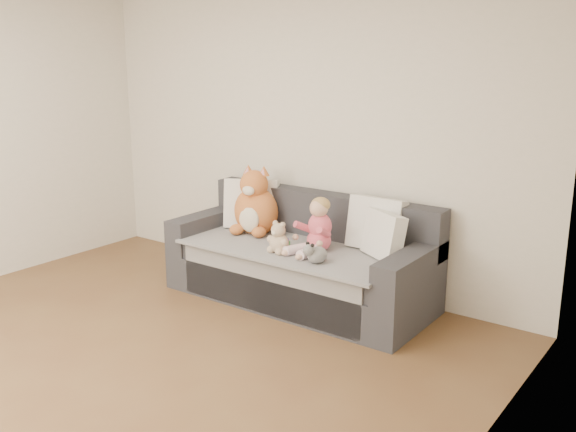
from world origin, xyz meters
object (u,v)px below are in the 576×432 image
object	(u,v)px
teddy_bear	(278,240)
sippy_cup	(284,243)
toddler	(317,229)
sofa	(302,263)
plush_cat	(255,207)

from	to	relation	value
teddy_bear	sippy_cup	xyz separation A→B (m)	(0.00, 0.07, -0.04)
toddler	sippy_cup	bearing A→B (deg)	-137.14
sofa	teddy_bear	distance (m)	0.40
toddler	plush_cat	bearing A→B (deg)	177.51
toddler	teddy_bear	bearing A→B (deg)	-126.20
sippy_cup	teddy_bear	bearing A→B (deg)	-93.59
toddler	teddy_bear	world-z (taller)	toddler
toddler	teddy_bear	distance (m)	0.32
sippy_cup	toddler	bearing A→B (deg)	34.70
sofa	plush_cat	size ratio (longest dim) A/B	3.55
sofa	plush_cat	xyz separation A→B (m)	(-0.53, 0.06, 0.39)
plush_cat	toddler	bearing A→B (deg)	-22.95
sofa	teddy_bear	world-z (taller)	sofa
sofa	plush_cat	distance (m)	0.66
toddler	sofa	bearing A→B (deg)	166.11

